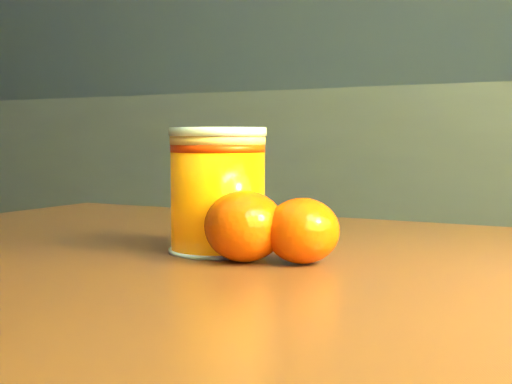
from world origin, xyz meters
The scene contains 5 objects.
kitchen_counter centered at (0.00, 1.45, 0.45)m, with size 3.15×0.60×0.90m, color #4C4B50.
table centered at (0.96, 0.26, 0.61)m, with size 0.96×0.70×0.70m.
juice_glass centered at (0.92, 0.28, 0.75)m, with size 0.09×0.09×0.11m.
orange_front centered at (0.96, 0.25, 0.73)m, with size 0.07×0.07×0.06m, color #E84504.
orange_back centered at (1.01, 0.27, 0.72)m, with size 0.06×0.06×0.05m, color #E84504.
Camera 1 is at (1.27, -0.24, 0.80)m, focal length 50.00 mm.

